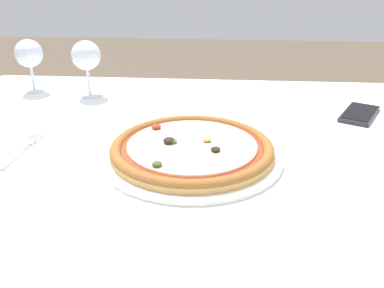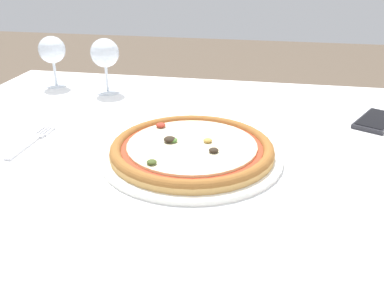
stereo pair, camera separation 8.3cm
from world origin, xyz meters
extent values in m
cube|color=brown|center=(0.00, 0.00, 0.70)|extent=(1.20, 0.96, 0.04)
cube|color=white|center=(0.00, 0.00, 0.72)|extent=(1.30, 1.06, 0.01)
cylinder|color=brown|center=(-0.54, 0.42, 0.34)|extent=(0.06, 0.06, 0.68)
cylinder|color=brown|center=(0.54, 0.42, 0.34)|extent=(0.06, 0.06, 0.68)
cylinder|color=white|center=(0.01, -0.03, 0.73)|extent=(0.35, 0.35, 0.01)
cylinder|color=tan|center=(0.01, -0.03, 0.74)|extent=(0.32, 0.32, 0.01)
torus|color=#935B28|center=(0.01, -0.03, 0.74)|extent=(0.32, 0.32, 0.02)
cylinder|color=#BC381E|center=(0.01, -0.03, 0.74)|extent=(0.27, 0.27, 0.00)
cylinder|color=beige|center=(0.01, -0.03, 0.75)|extent=(0.25, 0.25, 0.00)
ellipsoid|color=#2D2319|center=(-0.03, -0.03, 0.76)|extent=(0.02, 0.02, 0.01)
ellipsoid|color=#A83323|center=(-0.07, 0.04, 0.76)|extent=(0.02, 0.02, 0.01)
ellipsoid|color=#4C7A33|center=(-0.03, -0.03, 0.75)|extent=(0.02, 0.02, 0.01)
ellipsoid|color=#BC9342|center=(0.04, -0.02, 0.75)|extent=(0.02, 0.02, 0.01)
ellipsoid|color=#425123|center=(-0.04, -0.13, 0.75)|extent=(0.02, 0.02, 0.01)
ellipsoid|color=#2D2319|center=(0.06, -0.06, 0.75)|extent=(0.02, 0.02, 0.01)
cube|color=silver|center=(-0.34, -0.06, 0.72)|extent=(0.02, 0.11, 0.00)
cube|color=silver|center=(-0.34, 0.01, 0.72)|extent=(0.02, 0.01, 0.00)
cube|color=silver|center=(-0.35, 0.04, 0.72)|extent=(0.00, 0.05, 0.00)
cube|color=silver|center=(-0.34, 0.04, 0.72)|extent=(0.00, 0.05, 0.00)
cube|color=silver|center=(-0.33, 0.04, 0.72)|extent=(0.00, 0.05, 0.00)
cube|color=silver|center=(-0.32, 0.04, 0.72)|extent=(0.00, 0.05, 0.00)
cylinder|color=silver|center=(-0.48, 0.37, 0.72)|extent=(0.06, 0.06, 0.00)
cylinder|color=silver|center=(-0.48, 0.37, 0.76)|extent=(0.01, 0.01, 0.07)
sphere|color=silver|center=(-0.48, 0.37, 0.83)|extent=(0.08, 0.08, 0.08)
cylinder|color=silver|center=(-0.30, 0.34, 0.72)|extent=(0.07, 0.07, 0.00)
cylinder|color=silver|center=(-0.30, 0.34, 0.76)|extent=(0.01, 0.01, 0.08)
sphere|color=silver|center=(-0.30, 0.34, 0.83)|extent=(0.08, 0.08, 0.08)
cube|color=#232328|center=(0.41, 0.23, 0.73)|extent=(0.13, 0.16, 0.01)
cube|color=black|center=(0.41, 0.23, 0.73)|extent=(0.11, 0.14, 0.00)
camera|label=1|loc=(0.07, -0.78, 1.09)|focal=40.00mm
camera|label=2|loc=(0.15, -0.77, 1.09)|focal=40.00mm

